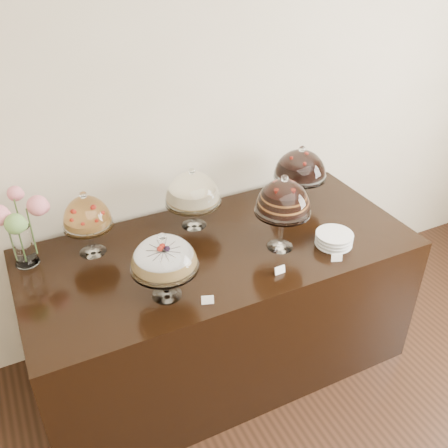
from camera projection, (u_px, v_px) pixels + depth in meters
name	position (u px, v px, depth m)	size (l,w,h in m)	color
wall_back	(224.00, 106.00, 3.00)	(5.00, 0.04, 3.00)	beige
display_counter	(220.00, 307.00, 3.05)	(2.20, 1.00, 0.90)	black
cake_stand_sugar_sponge	(164.00, 256.00, 2.33)	(0.33, 0.33, 0.37)	white
cake_stand_choco_layer	(283.00, 199.00, 2.64)	(0.31, 0.31, 0.45)	white
cake_stand_cheesecake	(193.00, 190.00, 2.87)	(0.33, 0.33, 0.38)	white
cake_stand_dark_choco	(301.00, 166.00, 3.10)	(0.33, 0.33, 0.38)	white
cake_stand_fruit_tart	(87.00, 215.00, 2.63)	(0.27, 0.27, 0.38)	white
flower_vase	(20.00, 225.00, 2.55)	(0.30, 0.30, 0.40)	white
plate_stack	(334.00, 239.00, 2.80)	(0.20, 0.20, 0.07)	silver
price_card_left	(208.00, 300.00, 2.39)	(0.06, 0.01, 0.04)	white
price_card_right	(337.00, 258.00, 2.68)	(0.06, 0.01, 0.04)	white
price_card_extra	(280.00, 270.00, 2.59)	(0.06, 0.01, 0.04)	white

